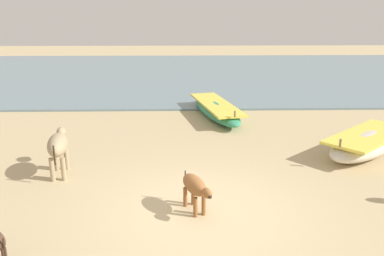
% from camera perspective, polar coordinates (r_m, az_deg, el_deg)
% --- Properties ---
extents(ground, '(80.00, 80.00, 0.00)m').
position_cam_1_polar(ground, '(7.56, 1.31, -12.22)').
color(ground, tan).
extents(sea_water, '(60.00, 20.00, 0.08)m').
position_cam_1_polar(sea_water, '(24.84, -0.64, 8.24)').
color(sea_water, slate).
rests_on(sea_water, ground).
extents(fishing_boat_0, '(3.42, 3.21, 0.78)m').
position_cam_1_polar(fishing_boat_0, '(11.39, 24.61, -1.98)').
color(fishing_boat_0, beige).
rests_on(fishing_boat_0, ground).
extents(fishing_boat_1, '(1.94, 4.53, 0.71)m').
position_cam_1_polar(fishing_boat_1, '(14.15, 3.58, 2.79)').
color(fishing_boat_1, '#338C66').
rests_on(fishing_boat_1, ground).
extents(calf_far_brown, '(0.64, 1.06, 0.71)m').
position_cam_1_polar(calf_far_brown, '(7.33, 0.47, -8.71)').
color(calf_far_brown, brown).
rests_on(calf_far_brown, ground).
extents(cow_second_adult_dun, '(0.62, 1.53, 1.00)m').
position_cam_1_polar(cow_second_adult_dun, '(9.43, -19.24, -2.47)').
color(cow_second_adult_dun, tan).
rests_on(cow_second_adult_dun, ground).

